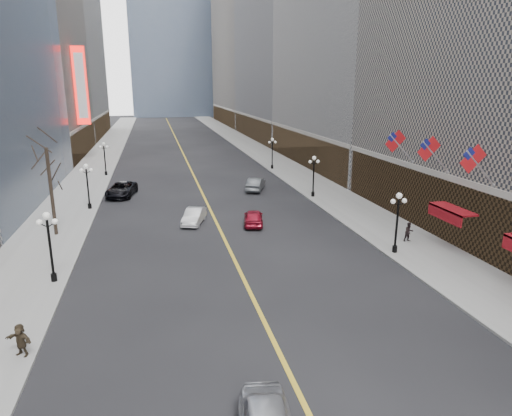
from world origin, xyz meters
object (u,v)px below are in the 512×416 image
streetlamp_west_3 (105,155)px  streetlamp_east_2 (314,172)px  streetlamp_east_3 (272,150)px  streetlamp_west_2 (87,182)px  car_nb_mid (194,216)px  car_sb_mid (253,217)px  streetlamp_east_1 (397,216)px  car_sb_far (256,184)px  streetlamp_west_1 (49,240)px  car_nb_far (121,189)px

streetlamp_west_3 → streetlamp_east_2: bearing=-37.3°
streetlamp_west_3 → streetlamp_east_3: bearing=0.0°
streetlamp_west_2 → car_nb_mid: streetlamp_west_2 is taller
car_sb_mid → streetlamp_east_1: bearing=144.4°
streetlamp_west_2 → car_sb_far: (18.14, 4.86, -2.13)m
car_sb_far → car_nb_mid: bearing=76.6°
streetlamp_west_3 → car_sb_mid: 30.57m
streetlamp_west_1 → car_nb_mid: streetlamp_west_1 is taller
streetlamp_east_3 → streetlamp_east_1: bearing=-90.0°
streetlamp_east_2 → streetlamp_east_3: bearing=90.0°
streetlamp_west_2 → car_sb_mid: size_ratio=1.10×
streetlamp_west_2 → car_nb_mid: (9.80, -6.98, -2.21)m
streetlamp_west_3 → car_sb_mid: size_ratio=1.10×
streetlamp_west_1 → streetlamp_west_2: bearing=90.0°
streetlamp_west_1 → car_nb_far: 23.55m
streetlamp_west_2 → car_sb_far: bearing=15.0°
streetlamp_east_2 → car_nb_mid: 15.62m
car_nb_mid → streetlamp_west_3: bearing=129.5°
streetlamp_east_1 → car_nb_mid: (-13.80, 11.02, -2.21)m
car_sb_far → streetlamp_west_2: bearing=36.8°
streetlamp_east_2 → car_sb_far: (-5.46, 4.86, -2.13)m
streetlamp_east_3 → car_nb_far: bearing=-148.6°
car_nb_mid → streetlamp_east_1: bearing=-20.6°
streetlamp_east_1 → car_nb_mid: size_ratio=1.08×
car_nb_far → streetlamp_east_3: bearing=41.9°
streetlamp_west_2 → streetlamp_west_3: 18.00m
streetlamp_east_2 → car_nb_far: bearing=165.7°
car_nb_mid → car_nb_far: car_nb_far is taller
car_nb_far → car_nb_mid: bearing=-49.8°
streetlamp_east_2 → streetlamp_west_2: same height
streetlamp_west_3 → car_nb_far: size_ratio=0.79×
streetlamp_east_2 → streetlamp_west_2: (-23.60, 0.00, 0.00)m
streetlamp_west_3 → car_sb_far: size_ratio=0.97×
streetlamp_east_3 → streetlamp_west_3: 23.60m
streetlamp_east_3 → streetlamp_west_3: same height
streetlamp_west_3 → car_nb_mid: 26.93m
car_sb_mid → streetlamp_east_3: bearing=-96.2°
streetlamp_west_3 → car_nb_far: 13.19m
streetlamp_east_1 → streetlamp_west_2: 29.68m
car_nb_mid → car_nb_far: 14.12m
streetlamp_east_3 → car_sb_far: 14.39m
streetlamp_east_1 → car_nb_far: 31.29m
streetlamp_east_1 → streetlamp_east_3: (0.00, 36.00, 0.00)m
streetlamp_east_1 → streetlamp_west_1: same height
streetlamp_east_1 → streetlamp_east_2: same height
streetlamp_west_3 → car_sb_far: bearing=-35.9°
streetlamp_east_1 → car_sb_far: (-5.46, 22.86, -2.13)m
streetlamp_east_3 → car_nb_mid: streetlamp_east_3 is taller
streetlamp_east_1 → streetlamp_west_3: size_ratio=1.00×
car_sb_mid → car_sb_far: car_sb_far is taller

